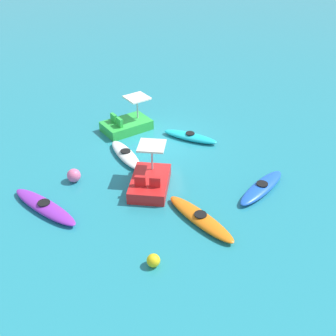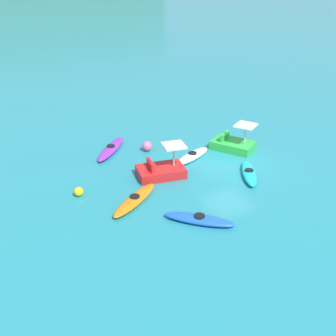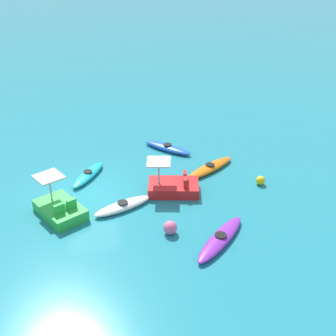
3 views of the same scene
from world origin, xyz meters
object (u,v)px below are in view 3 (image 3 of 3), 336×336
(kayak_cyan, at_px, (88,175))
(buoy_pink, at_px, (170,228))
(kayak_orange, at_px, (210,168))
(pedal_boat_red, at_px, (173,186))
(kayak_white, at_px, (123,206))
(kayak_blue, at_px, (167,148))
(kayak_purple, at_px, (220,239))
(pedal_boat_green, at_px, (60,208))
(buoy_yellow, at_px, (260,180))

(kayak_cyan, bearing_deg, buoy_pink, 120.27)
(kayak_orange, height_order, pedal_boat_red, pedal_boat_red)
(kayak_white, distance_m, pedal_boat_red, 2.73)
(kayak_white, xyz_separation_m, pedal_boat_red, (-2.54, -0.99, 0.17))
(kayak_blue, bearing_deg, kayak_purple, 92.91)
(pedal_boat_green, xyz_separation_m, buoy_yellow, (-9.70, -0.75, -0.11))
(pedal_boat_red, bearing_deg, buoy_yellow, 178.11)
(kayak_blue, distance_m, buoy_yellow, 6.04)
(kayak_blue, xyz_separation_m, pedal_boat_red, (0.64, 4.58, 0.17))
(kayak_purple, xyz_separation_m, kayak_white, (3.62, -3.17, 0.00))
(kayak_orange, distance_m, buoy_yellow, 2.79)
(kayak_orange, bearing_deg, pedal_boat_red, 36.58)
(kayak_purple, relative_size, kayak_cyan, 1.10)
(kayak_purple, bearing_deg, kayak_white, -41.24)
(kayak_purple, height_order, pedal_boat_green, pedal_boat_green)
(kayak_cyan, height_order, buoy_yellow, buoy_yellow)
(kayak_cyan, distance_m, buoy_yellow, 8.70)
(kayak_blue, bearing_deg, buoy_yellow, 128.58)
(kayak_purple, distance_m, kayak_orange, 6.04)
(kayak_blue, height_order, buoy_pink, buoy_pink)
(buoy_yellow, bearing_deg, buoy_pink, 30.41)
(kayak_orange, xyz_separation_m, pedal_boat_red, (2.35, 1.74, 0.17))
(kayak_orange, bearing_deg, kayak_cyan, -4.49)
(kayak_blue, bearing_deg, buoy_pink, 79.57)
(pedal_boat_green, bearing_deg, buoy_pink, 152.99)
(kayak_orange, distance_m, kayak_white, 5.60)
(kayak_purple, bearing_deg, kayak_cyan, -51.73)
(kayak_blue, height_order, buoy_yellow, buoy_yellow)
(kayak_orange, distance_m, pedal_boat_red, 2.93)
(kayak_white, distance_m, buoy_yellow, 6.99)
(kayak_cyan, xyz_separation_m, pedal_boat_green, (1.33, 3.14, 0.17))
(kayak_white, relative_size, pedal_boat_red, 1.09)
(pedal_boat_green, bearing_deg, kayak_white, 178.15)
(kayak_white, distance_m, kayak_cyan, 3.53)
(kayak_blue, relative_size, buoy_pink, 4.67)
(kayak_cyan, bearing_deg, kayak_orange, 175.51)
(kayak_orange, relative_size, kayak_white, 1.13)
(kayak_white, bearing_deg, buoy_pink, 128.25)
(kayak_purple, height_order, kayak_cyan, same)
(kayak_white, relative_size, buoy_yellow, 6.38)
(pedal_boat_red, distance_m, buoy_pink, 3.29)
(kayak_blue, bearing_deg, pedal_boat_green, 42.70)
(pedal_boat_green, bearing_deg, pedal_boat_red, -170.37)
(kayak_white, bearing_deg, pedal_boat_green, -1.85)
(pedal_boat_red, bearing_deg, kayak_white, 21.31)
(kayak_purple, height_order, kayak_blue, same)
(kayak_blue, bearing_deg, kayak_orange, 121.12)
(buoy_pink, bearing_deg, kayak_cyan, -59.73)
(pedal_boat_red, bearing_deg, kayak_purple, 104.55)
(pedal_boat_green, relative_size, buoy_pink, 4.83)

